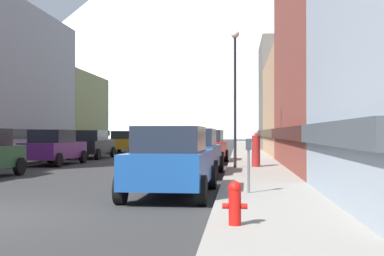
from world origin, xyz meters
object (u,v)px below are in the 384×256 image
(car_driving_0, at_px, (161,141))
(car_right_1, at_px, (193,152))
(car_left_1, at_px, (54,147))
(parking_meter_near, at_px, (249,158))
(car_left_3, at_px, (125,142))
(car_driving_1, at_px, (207,139))
(streetlamp_right, at_px, (235,77))
(car_right_0, at_px, (172,161))
(car_right_2, at_px, (207,146))
(car_left_2, at_px, (91,144))
(pedestrian_0, at_px, (256,150))
(fire_hydrant_near, at_px, (235,202))

(car_driving_0, bearing_deg, car_right_1, -78.55)
(car_left_1, distance_m, parking_meter_near, 15.43)
(car_left_3, height_order, car_driving_1, same)
(car_driving_1, distance_m, streetlamp_right, 40.19)
(car_right_0, distance_m, car_driving_0, 33.19)
(car_right_1, relative_size, car_right_2, 0.99)
(car_right_2, relative_size, car_driving_1, 1.02)
(car_left_3, bearing_deg, car_left_2, -90.00)
(car_left_1, xyz_separation_m, parking_meter_near, (9.55, -12.11, 0.11))
(pedestrian_0, bearing_deg, car_left_1, 165.77)
(car_driving_1, bearing_deg, car_left_3, -104.37)
(streetlamp_right, bearing_deg, car_left_1, 160.92)
(car_left_3, distance_m, car_driving_1, 21.77)
(car_right_1, distance_m, car_driving_0, 27.18)
(pedestrian_0, bearing_deg, car_right_0, -104.88)
(fire_hydrant_near, bearing_deg, pedestrian_0, 86.71)
(car_right_0, height_order, car_right_1, same)
(car_right_0, xyz_separation_m, pedestrian_0, (2.45, 9.22, -0.03))
(car_driving_0, bearing_deg, parking_meter_near, -77.48)
(car_right_2, xyz_separation_m, parking_meter_near, (1.95, -14.24, 0.11))
(car_right_1, distance_m, car_right_2, 7.79)
(car_driving_0, height_order, car_driving_1, same)
(car_driving_0, distance_m, pedestrian_0, 24.80)
(car_left_3, bearing_deg, streetlamp_right, -64.05)
(car_right_1, height_order, fire_hydrant_near, car_right_1)
(car_left_1, relative_size, car_right_2, 1.00)
(car_driving_1, bearing_deg, parking_meter_near, -85.14)
(car_right_0, bearing_deg, car_left_2, 112.66)
(car_right_2, height_order, streetlamp_right, streetlamp_right)
(streetlamp_right, bearing_deg, car_left_3, 115.95)
(car_driving_0, relative_size, pedestrian_0, 2.79)
(car_right_0, relative_size, car_right_1, 1.00)
(car_left_1, xyz_separation_m, car_driving_0, (2.20, 20.98, 0.00))
(car_left_3, distance_m, fire_hydrant_near, 33.40)
(pedestrian_0, bearing_deg, car_left_2, 138.22)
(car_right_2, distance_m, car_driving_0, 19.61)
(car_left_3, relative_size, car_right_2, 0.99)
(car_driving_1, relative_size, parking_meter_near, 3.31)
(car_left_3, relative_size, car_right_0, 1.00)
(car_right_2, xyz_separation_m, streetlamp_right, (1.55, -5.29, 3.09))
(fire_hydrant_near, height_order, streetlamp_right, streetlamp_right)
(car_left_2, height_order, car_driving_1, same)
(car_right_2, xyz_separation_m, car_driving_1, (-2.20, 34.60, 0.00))
(car_left_2, bearing_deg, pedestrian_0, -41.78)
(parking_meter_near, bearing_deg, car_left_2, 117.25)
(car_left_1, xyz_separation_m, car_right_1, (7.60, -5.66, 0.00))
(car_left_3, bearing_deg, fire_hydrant_near, -73.92)
(fire_hydrant_near, bearing_deg, car_driving_0, 100.67)
(parking_meter_near, bearing_deg, car_driving_1, 94.86)
(car_left_1, relative_size, fire_hydrant_near, 6.36)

